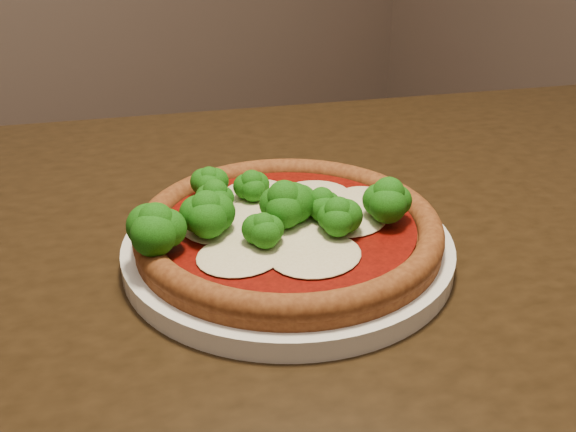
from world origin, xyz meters
TOP-DOWN VIEW (x-y plane):
  - dining_table at (0.16, 0.25)m, footprint 1.50×1.28m
  - plate at (0.14, 0.26)m, footprint 0.29×0.29m
  - pizza at (0.14, 0.26)m, footprint 0.27×0.27m

SIDE VIEW (x-z plane):
  - dining_table at x=0.16m, z-range 0.28..1.03m
  - plate at x=0.14m, z-range 0.75..0.77m
  - pizza at x=0.14m, z-range 0.75..0.82m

